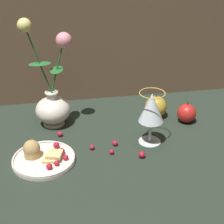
{
  "coord_description": "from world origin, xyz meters",
  "views": [
    {
      "loc": [
        -0.19,
        -0.97,
        0.64
      ],
      "look_at": [
        -0.01,
        0.01,
        0.1
      ],
      "focal_mm": 60.0,
      "sensor_mm": 36.0,
      "label": 1
    }
  ],
  "objects_px": {
    "vase": "(52,100)",
    "plate_with_pastries": "(42,157)",
    "wine_glass": "(151,109)",
    "apple_beside_vase": "(156,107)",
    "apple_near_glass": "(187,113)"
  },
  "relations": [
    {
      "from": "wine_glass",
      "to": "apple_beside_vase",
      "type": "height_order",
      "value": "wine_glass"
    },
    {
      "from": "wine_glass",
      "to": "apple_near_glass",
      "type": "relative_size",
      "value": 2.21
    },
    {
      "from": "apple_near_glass",
      "to": "wine_glass",
      "type": "bearing_deg",
      "value": -146.59
    },
    {
      "from": "vase",
      "to": "plate_with_pastries",
      "type": "relative_size",
      "value": 2.0
    },
    {
      "from": "wine_glass",
      "to": "apple_beside_vase",
      "type": "relative_size",
      "value": 1.92
    },
    {
      "from": "apple_beside_vase",
      "to": "apple_near_glass",
      "type": "distance_m",
      "value": 0.11
    },
    {
      "from": "plate_with_pastries",
      "to": "apple_beside_vase",
      "type": "bearing_deg",
      "value": 27.19
    },
    {
      "from": "plate_with_pastries",
      "to": "apple_beside_vase",
      "type": "xyz_separation_m",
      "value": [
        0.4,
        0.2,
        0.02
      ]
    },
    {
      "from": "apple_beside_vase",
      "to": "apple_near_glass",
      "type": "xyz_separation_m",
      "value": [
        0.09,
        -0.05,
        -0.01
      ]
    },
    {
      "from": "vase",
      "to": "wine_glass",
      "type": "xyz_separation_m",
      "value": [
        0.29,
        -0.16,
        0.02
      ]
    },
    {
      "from": "plate_with_pastries",
      "to": "apple_near_glass",
      "type": "height_order",
      "value": "apple_near_glass"
    },
    {
      "from": "wine_glass",
      "to": "apple_near_glass",
      "type": "bearing_deg",
      "value": 33.41
    },
    {
      "from": "apple_beside_vase",
      "to": "wine_glass",
      "type": "bearing_deg",
      "value": -111.79
    },
    {
      "from": "vase",
      "to": "plate_with_pastries",
      "type": "xyz_separation_m",
      "value": [
        -0.04,
        -0.21,
        -0.08
      ]
    },
    {
      "from": "wine_glass",
      "to": "apple_beside_vase",
      "type": "xyz_separation_m",
      "value": [
        0.06,
        0.16,
        -0.08
      ]
    }
  ]
}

